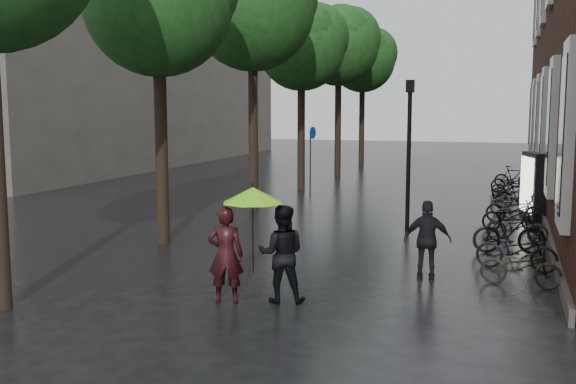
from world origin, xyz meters
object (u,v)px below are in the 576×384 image
at_px(person_black, 282,254).
at_px(person_burgundy, 226,255).
at_px(parked_bicycles, 515,205).
at_px(ad_lightbox, 532,186).
at_px(lamp_post, 409,140).
at_px(pedestrian_walking, 428,240).

bearing_deg(person_black, person_burgundy, 7.10).
relative_size(person_black, parked_bicycles, 0.10).
bearing_deg(ad_lightbox, lamp_post, -152.92).
bearing_deg(pedestrian_walking, parked_bicycles, -108.28).
distance_m(parked_bicycles, lamp_post, 4.75).
bearing_deg(ad_lightbox, person_black, -128.82).
bearing_deg(person_black, parked_bicycles, -125.51).
xyz_separation_m(person_black, lamp_post, (1.16, 7.68, 1.70)).
height_order(parked_bicycles, lamp_post, lamp_post).
bearing_deg(parked_bicycles, pedestrian_walking, -101.88).
height_order(person_black, pedestrian_walking, person_black).
relative_size(person_burgundy, parked_bicycles, 0.10).
bearing_deg(person_burgundy, person_black, -173.15).
bearing_deg(lamp_post, person_burgundy, -104.60).
bearing_deg(pedestrian_walking, person_black, 40.29).
height_order(pedestrian_walking, lamp_post, lamp_post).
bearing_deg(ad_lightbox, parked_bicycles, 174.94).
distance_m(person_burgundy, pedestrian_walking, 4.33).
distance_m(person_burgundy, person_black, 1.01).
distance_m(person_black, parked_bicycles, 11.52).
xyz_separation_m(person_black, ad_lightbox, (4.55, 10.86, 0.17)).
height_order(person_burgundy, parked_bicycles, person_burgundy).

